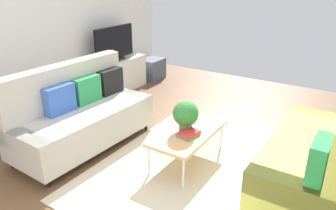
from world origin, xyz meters
The scene contains 16 objects.
ground_plane centered at (0.00, 0.00, 0.00)m, with size 7.68×7.68×0.00m, color brown.
wall_far centered at (0.00, 2.80, 1.45)m, with size 6.40×0.12×2.90m, color white.
area_rug centered at (0.02, -0.19, 0.01)m, with size 2.90×2.20×0.01m, color beige.
couch_beige centered at (-0.31, 1.43, 0.45)m, with size 1.93×0.92×1.10m.
couch_green centered at (0.36, -1.41, 0.44)m, with size 1.90×0.85×1.10m.
coffee_table centered at (0.07, 0.01, 0.39)m, with size 1.10×0.56×0.42m.
tv_console centered at (1.56, 2.46, 0.32)m, with size 1.40×0.44×0.64m, color silver.
tv centered at (1.56, 2.44, 0.95)m, with size 1.00×0.20×0.64m.
storage_trunk centered at (2.66, 2.36, 0.22)m, with size 0.52×0.40×0.44m, color #4C5666.
potted_plant centered at (0.06, 0.04, 0.63)m, with size 0.31×0.31×0.38m.
table_book_0 centered at (-0.03, -0.06, 0.43)m, with size 0.24×0.18×0.03m, color #3F8C4C.
table_book_1 centered at (-0.03, -0.06, 0.46)m, with size 0.24×0.18×0.03m, color red.
vase_0 centered at (0.98, 2.51, 0.73)m, with size 0.11×0.11×0.19m, color #B24C4C.
vase_1 centered at (1.15, 2.51, 0.73)m, with size 0.14×0.14×0.17m, color #B24C4C.
bottle_0 centered at (1.35, 2.42, 0.75)m, with size 0.06×0.06×0.22m, color purple.
bottle_1 centered at (1.46, 2.42, 0.76)m, with size 0.06×0.06×0.24m, color red.
Camera 1 is at (-3.00, -1.66, 2.19)m, focal length 34.55 mm.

